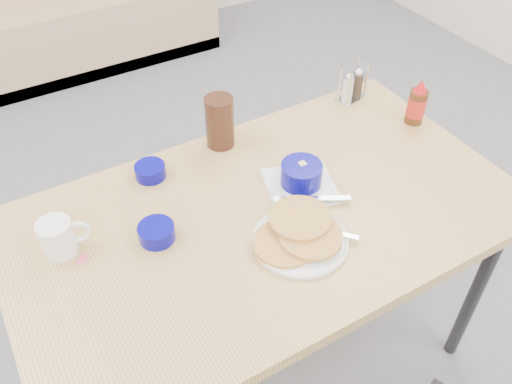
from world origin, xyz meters
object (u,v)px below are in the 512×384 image
booth_bench (57,10)px  grits_setting (301,178)px  coffee_mug (59,237)px  creamer_bowl (150,171)px  butter_bowl (157,233)px  dining_table (267,228)px  condiment_caddy (352,87)px  amber_tumbler (220,122)px  syrup_bottle (417,104)px  pancake_plate (299,236)px

booth_bench → grits_setting: 2.53m
coffee_mug → creamer_bowl: (0.30, 0.16, -0.03)m
booth_bench → butter_bowl: bearing=-96.9°
grits_setting → dining_table: bearing=-162.5°
grits_setting → condiment_caddy: size_ratio=2.01×
butter_bowl → condiment_caddy: (0.85, 0.28, 0.02)m
booth_bench → dining_table: 2.56m
booth_bench → amber_tumbler: booth_bench is taller
dining_table → butter_bowl: butter_bowl is taller
syrup_bottle → butter_bowl: bearing=-176.4°
amber_tumbler → condiment_caddy: 0.52m
coffee_mug → syrup_bottle: syrup_bottle is taller
coffee_mug → syrup_bottle: size_ratio=0.81×
coffee_mug → grits_setting: 0.67m
grits_setting → syrup_bottle: 0.51m
pancake_plate → syrup_bottle: (0.62, 0.25, 0.05)m
pancake_plate → condiment_caddy: 0.71m
grits_setting → pancake_plate: bearing=-124.7°
grits_setting → creamer_bowl: size_ratio=2.83×
creamer_bowl → dining_table: bearing=-54.1°
syrup_bottle → amber_tumbler: bearing=160.4°
creamer_bowl → condiment_caddy: size_ratio=0.71×
booth_bench → syrup_bottle: booth_bench is taller
dining_table → creamer_bowl: (-0.22, 0.30, 0.08)m
syrup_bottle → condiment_caddy: bearing=113.1°
dining_table → butter_bowl: 0.32m
dining_table → syrup_bottle: size_ratio=8.91×
dining_table → syrup_bottle: bearing=11.0°
creamer_bowl → butter_bowl: size_ratio=0.94×
syrup_bottle → booth_bench: bearing=104.9°
booth_bench → grits_setting: (0.14, -2.49, 0.44)m
grits_setting → butter_bowl: (-0.44, 0.02, -0.01)m
pancake_plate → butter_bowl: (-0.32, 0.19, 0.00)m
pancake_plate → syrup_bottle: syrup_bottle is taller
amber_tumbler → dining_table: bearing=-95.3°
creamer_bowl → syrup_bottle: (0.86, -0.18, 0.05)m
pancake_plate → butter_bowl: bearing=148.3°
booth_bench → syrup_bottle: size_ratio=12.10×
grits_setting → butter_bowl: grits_setting is taller
dining_table → pancake_plate: pancake_plate is taller
coffee_mug → syrup_bottle: 1.16m
amber_tumbler → syrup_bottle: amber_tumbler is taller
booth_bench → condiment_caddy: (0.55, -2.19, 0.45)m
dining_table → amber_tumbler: size_ratio=8.40×
amber_tumbler → condiment_caddy: (0.52, 0.00, -0.04)m
pancake_plate → creamer_bowl: bearing=118.6°
booth_bench → grits_setting: size_ratio=7.44×
amber_tumbler → condiment_caddy: size_ratio=1.31×
dining_table → condiment_caddy: (0.55, 0.34, 0.11)m
booth_bench → coffee_mug: (-0.52, -2.39, 0.46)m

